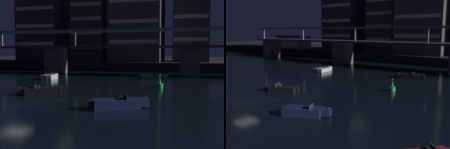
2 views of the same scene
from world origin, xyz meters
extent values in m
plane|color=black|center=(0.00, 0.00, 0.00)|extent=(400.00, 400.00, 0.00)
cube|color=black|center=(0.00, 86.40, 1.10)|extent=(240.00, 80.00, 2.20)
cube|color=#605B51|center=(-14.59, 38.40, 2.77)|extent=(3.60, 4.40, 5.55)
cube|color=#605B51|center=(14.59, 38.40, 2.77)|extent=(3.60, 4.40, 5.55)
cube|color=#33333D|center=(0.00, 38.40, 5.78)|extent=(93.57, 6.40, 0.45)
cube|color=slate|center=(0.00, 35.50, 9.20)|extent=(93.57, 0.36, 0.36)
cube|color=slate|center=(0.00, 41.30, 9.20)|extent=(93.57, 0.36, 0.36)
cube|color=slate|center=(-26.27, 35.50, 7.60)|extent=(0.30, 0.30, 3.20)
cube|color=slate|center=(-8.76, 35.50, 7.60)|extent=(0.30, 0.30, 3.20)
cube|color=slate|center=(8.76, 35.50, 7.60)|extent=(0.30, 0.30, 3.20)
cube|color=#282833|center=(-26.42, 56.51, 14.01)|extent=(12.07, 12.73, 23.61)
cube|color=beige|center=(-26.42, 50.10, 6.92)|extent=(11.10, 0.10, 0.90)
cube|color=beige|center=(-26.42, 50.10, 11.64)|extent=(11.10, 0.10, 0.90)
cube|color=beige|center=(-26.42, 50.10, 16.37)|extent=(11.10, 0.10, 0.90)
cube|color=#38332D|center=(-12.92, 57.71, 11.68)|extent=(9.30, 8.63, 18.97)
cube|color=beige|center=(-12.92, 53.34, 5.99)|extent=(8.56, 0.10, 0.90)
cube|color=beige|center=(-12.92, 53.34, 9.79)|extent=(8.56, 0.10, 0.90)
cube|color=beige|center=(-12.92, 53.34, 13.58)|extent=(8.56, 0.10, 0.90)
cube|color=beige|center=(-12.92, 53.34, 17.38)|extent=(8.56, 0.10, 0.90)
cube|color=#423D38|center=(0.89, 54.76, 14.57)|extent=(12.88, 12.20, 24.75)
cube|color=beige|center=(0.89, 48.61, 7.15)|extent=(11.85, 0.10, 0.90)
cube|color=beige|center=(0.89, 48.61, 12.10)|extent=(11.85, 0.10, 0.90)
cube|color=beige|center=(0.89, 48.61, 17.05)|extent=(11.85, 0.10, 0.90)
cube|color=#38332D|center=(14.36, 58.49, 16.06)|extent=(8.78, 11.55, 27.73)
cube|color=beige|center=(14.36, 52.66, 7.75)|extent=(8.07, 0.10, 0.90)
cube|color=beige|center=(14.36, 52.66, 13.29)|extent=(8.07, 0.10, 0.90)
cube|color=silver|center=(-8.93, 24.20, 0.40)|extent=(2.36, 4.13, 0.80)
cube|color=silver|center=(-9.28, 26.58, 0.45)|extent=(1.11, 1.04, 0.70)
cube|color=#283342|center=(-9.05, 25.04, 0.98)|extent=(1.35, 0.30, 0.36)
cube|color=#262628|center=(-9.02, 24.79, 0.92)|extent=(0.61, 0.48, 0.24)
cube|color=black|center=(-8.61, 22.07, 0.50)|extent=(0.41, 0.41, 0.60)
sphere|color=beige|center=(-9.32, 26.83, 0.88)|extent=(0.12, 0.12, 0.12)
cube|color=#19234C|center=(9.18, 0.68, 0.40)|extent=(4.30, 3.41, 0.80)
cube|color=#19234C|center=(11.31, 1.79, 0.45)|extent=(1.26, 1.29, 0.70)
cube|color=#283342|center=(9.93, 1.07, 0.98)|extent=(0.72, 1.24, 0.36)
cube|color=#262628|center=(9.71, 0.96, 0.92)|extent=(0.61, 0.68, 0.24)
cube|color=black|center=(7.27, -0.32, 0.50)|extent=(0.49, 0.49, 0.60)
sphere|color=#33D84C|center=(11.53, 1.91, 0.88)|extent=(0.12, 0.12, 0.12)
cube|color=black|center=(-0.65, 6.44, 0.40)|extent=(4.30, 3.16, 0.80)
cube|color=black|center=(-2.87, 5.52, 0.45)|extent=(1.21, 1.26, 0.70)
cube|color=#283342|center=(-1.43, 6.12, 0.98)|extent=(0.61, 1.29, 0.36)
cube|color=#262628|center=(-1.20, 6.21, 0.92)|extent=(0.58, 0.67, 0.24)
cube|color=black|center=(1.34, 7.27, 0.50)|extent=(0.47, 0.47, 0.60)
sphere|color=red|center=(-3.10, 5.42, 0.88)|extent=(0.12, 0.12, 0.12)
cube|color=black|center=(8.39, 27.82, 0.40)|extent=(4.25, 2.80, 0.80)
cube|color=black|center=(10.70, 28.48, 0.45)|extent=(1.14, 1.20, 0.70)
cube|color=#283342|center=(9.20, 28.05, 0.98)|extent=(0.46, 1.33, 0.36)
cube|color=#262628|center=(8.96, 27.98, 0.92)|extent=(0.54, 0.65, 0.24)
cube|color=black|center=(6.31, 27.23, 0.50)|extent=(0.44, 0.44, 0.60)
sphere|color=red|center=(10.94, 28.54, 0.88)|extent=(0.12, 0.12, 0.12)
cylinder|color=green|center=(11.07, 16.39, 0.30)|extent=(0.90, 0.90, 0.60)
cone|color=green|center=(11.07, 16.39, 1.10)|extent=(0.36, 0.36, 1.00)
sphere|color=#F2EAB2|center=(11.07, 16.39, 1.68)|extent=(0.16, 0.16, 0.16)
camera|label=1|loc=(15.62, -23.91, 4.83)|focal=48.84mm
camera|label=2|loc=(28.28, -17.75, 8.42)|focal=43.37mm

